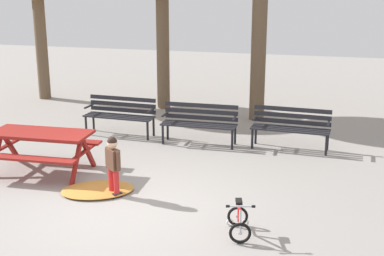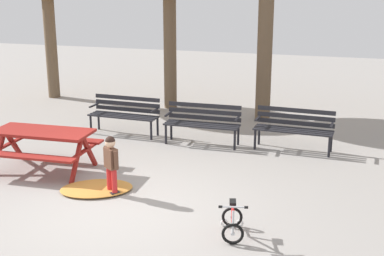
# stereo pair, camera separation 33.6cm
# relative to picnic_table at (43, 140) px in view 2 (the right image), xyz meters

# --- Properties ---
(ground) EXTENTS (36.00, 36.00, 0.00)m
(ground) POSITION_rel_picnic_table_xyz_m (2.02, -1.19, -0.59)
(ground) COLOR gray
(picnic_table) EXTENTS (1.86, 1.42, 0.79)m
(picnic_table) POSITION_rel_picnic_table_xyz_m (0.00, 0.00, 0.00)
(picnic_table) COLOR maroon
(picnic_table) RESTS_ON ground
(park_bench_far_left) EXTENTS (1.62, 0.52, 0.85)m
(park_bench_far_left) POSITION_rel_picnic_table_xyz_m (0.43, 2.65, -0.08)
(park_bench_far_left) COLOR #232328
(park_bench_far_left) RESTS_ON ground
(park_bench_left) EXTENTS (1.61, 0.49, 0.85)m
(park_bench_left) POSITION_rel_picnic_table_xyz_m (2.32, 2.46, -0.08)
(park_bench_left) COLOR #232328
(park_bench_left) RESTS_ON ground
(park_bench_right) EXTENTS (1.62, 0.53, 0.85)m
(park_bench_right) POSITION_rel_picnic_table_xyz_m (4.23, 2.61, -0.08)
(park_bench_right) COLOR #232328
(park_bench_right) RESTS_ON ground
(child_standing) EXTENTS (0.33, 0.27, 1.00)m
(child_standing) POSITION_rel_picnic_table_xyz_m (1.68, -0.66, -0.01)
(child_standing) COLOR red
(child_standing) RESTS_ON ground
(kids_bicycle) EXTENTS (0.47, 0.62, 0.54)m
(kids_bicycle) POSITION_rel_picnic_table_xyz_m (3.89, -1.48, -0.39)
(kids_bicycle) COLOR black
(kids_bicycle) RESTS_ON ground
(leaf_pile) EXTENTS (1.45, 1.29, 0.07)m
(leaf_pile) POSITION_rel_picnic_table_xyz_m (1.35, -0.59, -0.56)
(leaf_pile) COLOR #C68438
(leaf_pile) RESTS_ON ground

